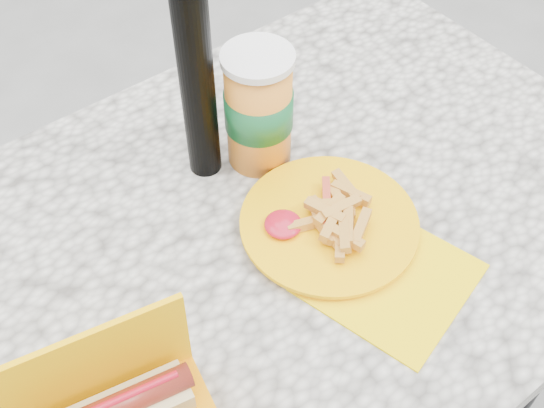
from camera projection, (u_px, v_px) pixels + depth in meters
picnic_table at (268, 271)px, 1.08m from camera, size 1.20×0.80×0.75m
fries_plate at (333, 227)px, 0.98m from camera, size 0.26×0.37×0.05m
soda_cup at (259, 109)px, 1.01m from camera, size 0.11×0.11×0.20m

